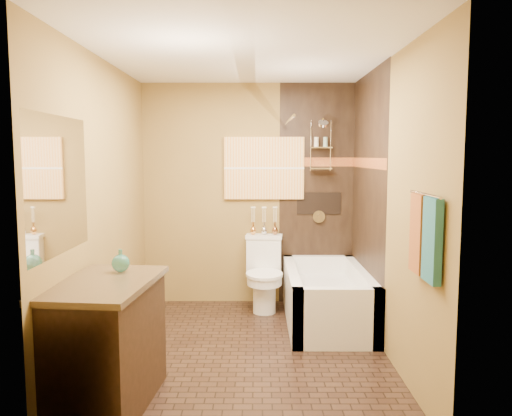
{
  "coord_description": "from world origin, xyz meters",
  "views": [
    {
      "loc": [
        0.1,
        -4.17,
        1.69
      ],
      "look_at": [
        0.09,
        0.4,
        1.21
      ],
      "focal_mm": 35.0,
      "sensor_mm": 36.0,
      "label": 1
    }
  ],
  "objects_px": {
    "toilet": "(264,273)",
    "vanity": "(105,344)",
    "sunset_painting": "(264,168)",
    "bathtub": "(327,302)"
  },
  "relations": [
    {
      "from": "sunset_painting",
      "to": "bathtub",
      "type": "xyz_separation_m",
      "value": [
        0.63,
        -0.73,
        -1.33
      ]
    },
    {
      "from": "bathtub",
      "to": "vanity",
      "type": "xyz_separation_m",
      "value": [
        -1.72,
        -1.69,
        0.21
      ]
    },
    {
      "from": "sunset_painting",
      "to": "bathtub",
      "type": "distance_m",
      "value": 1.64
    },
    {
      "from": "toilet",
      "to": "vanity",
      "type": "xyz_separation_m",
      "value": [
        -1.1,
        -2.15,
        0.03
      ]
    },
    {
      "from": "bathtub",
      "to": "toilet",
      "type": "xyz_separation_m",
      "value": [
        -0.63,
        0.46,
        0.19
      ]
    },
    {
      "from": "vanity",
      "to": "bathtub",
      "type": "bearing_deg",
      "value": 50.03
    },
    {
      "from": "toilet",
      "to": "vanity",
      "type": "distance_m",
      "value": 2.42
    },
    {
      "from": "vanity",
      "to": "toilet",
      "type": "bearing_deg",
      "value": 68.51
    },
    {
      "from": "sunset_painting",
      "to": "vanity",
      "type": "xyz_separation_m",
      "value": [
        -1.1,
        -2.42,
        -1.12
      ]
    },
    {
      "from": "sunset_painting",
      "to": "vanity",
      "type": "distance_m",
      "value": 2.88
    }
  ]
}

